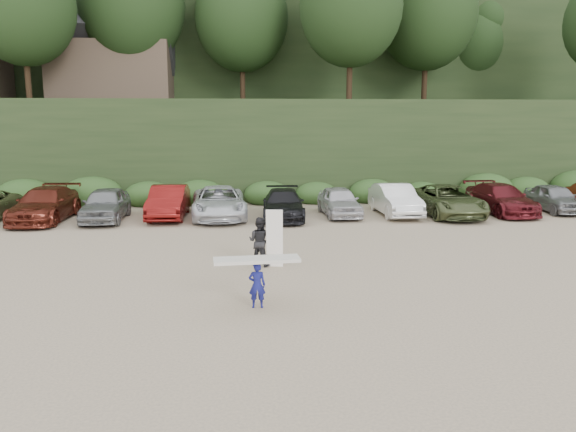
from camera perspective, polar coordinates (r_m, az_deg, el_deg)
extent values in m
plane|color=tan|center=(18.77, 6.29, -5.41)|extent=(120.00, 120.00, 0.00)
cube|color=black|center=(39.93, -0.14, 7.20)|extent=(80.00, 14.00, 6.00)
cube|color=black|center=(57.90, -1.88, 13.04)|extent=(90.00, 30.00, 16.00)
ellipsoid|color=black|center=(40.33, -0.14, 18.63)|extent=(66.00, 12.00, 10.00)
cube|color=#2B491E|center=(32.66, 0.15, 2.34)|extent=(46.20, 2.00, 1.20)
cube|color=brown|center=(42.60, -17.19, 13.68)|extent=(8.00, 6.00, 4.00)
imported|color=#5A1E14|center=(29.56, -23.45, 1.08)|extent=(2.43, 5.60, 1.61)
imported|color=gray|center=(28.61, -18.04, 1.15)|extent=(1.94, 4.73, 1.61)
imported|color=maroon|center=(28.57, -12.04, 1.41)|extent=(1.81, 4.91, 1.61)
imported|color=silver|center=(28.12, -7.03, 1.38)|extent=(2.83, 5.73, 1.56)
imported|color=black|center=(27.74, -0.49, 1.20)|extent=(2.31, 5.04, 1.43)
imported|color=silver|center=(28.68, 5.23, 1.49)|extent=(1.89, 4.39, 1.48)
imported|color=white|center=(29.25, 10.83, 1.63)|extent=(1.74, 4.83, 1.59)
imported|color=#4E5933|center=(29.70, 15.94, 1.51)|extent=(2.62, 5.60, 1.55)
imported|color=#58141A|center=(31.32, 20.81, 1.64)|extent=(2.40, 5.35, 1.52)
imported|color=gray|center=(33.05, 25.44, 1.67)|extent=(1.84, 4.32, 1.45)
imported|color=navy|center=(14.90, -3.16, -7.02)|extent=(0.47, 0.33, 1.23)
cube|color=silver|center=(14.71, -3.19, -4.45)|extent=(2.29, 0.77, 0.09)
imported|color=black|center=(18.98, -2.90, -2.59)|extent=(1.02, 0.95, 1.67)
cube|color=white|center=(18.71, -1.37, -2.30)|extent=(0.59, 0.37, 1.97)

